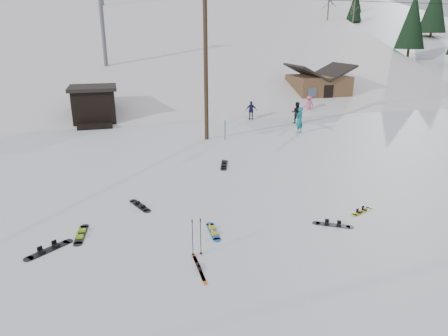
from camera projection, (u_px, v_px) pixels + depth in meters
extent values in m
plane|color=silver|center=(245.00, 254.00, 12.24)|extent=(200.00, 200.00, 0.00)
cube|color=white|center=(141.00, 150.00, 66.36)|extent=(60.00, 85.24, 65.97)
cube|color=silver|center=(360.00, 137.00, 70.92)|extent=(45.66, 93.98, 54.59)
cylinder|color=#3A2819|center=(206.00, 67.00, 24.09)|extent=(0.26, 0.26, 9.00)
cylinder|color=#595B60|center=(225.00, 126.00, 25.16)|extent=(0.07, 0.07, 1.80)
cube|color=white|center=(225.00, 116.00, 24.91)|extent=(0.50, 0.04, 0.60)
cube|color=black|center=(94.00, 106.00, 29.79)|extent=(3.00, 3.00, 2.50)
cube|color=black|center=(92.00, 88.00, 29.35)|extent=(3.40, 3.40, 0.25)
cube|color=black|center=(95.00, 126.00, 28.50)|extent=(2.40, 1.20, 0.30)
cylinder|color=#595B60|center=(102.00, 24.00, 36.35)|extent=(0.36, 0.36, 8.00)
cube|color=brown|center=(318.00, 90.00, 37.48)|extent=(5.00, 4.00, 2.70)
cube|color=black|center=(306.00, 72.00, 36.60)|extent=(2.69, 4.40, 1.43)
cube|color=black|center=(332.00, 71.00, 37.27)|extent=(2.69, 4.40, 1.43)
cube|color=black|center=(328.00, 96.00, 35.71)|extent=(0.90, 0.06, 1.90)
cube|color=blue|center=(213.00, 232.00, 13.58)|extent=(0.31, 1.18, 0.02)
cylinder|color=blue|center=(210.00, 224.00, 14.12)|extent=(0.27, 0.27, 0.02)
cylinder|color=blue|center=(217.00, 240.00, 13.04)|extent=(0.27, 0.27, 0.02)
cube|color=yellow|center=(212.00, 228.00, 13.76)|extent=(0.20, 0.15, 0.08)
cube|color=yellow|center=(215.00, 233.00, 13.37)|extent=(0.20, 0.15, 0.08)
cube|color=#C64514|center=(200.00, 270.00, 11.40)|extent=(0.13, 1.49, 0.02)
cube|color=black|center=(200.00, 268.00, 11.38)|extent=(0.08, 0.27, 0.07)
cube|color=#C64514|center=(198.00, 267.00, 11.54)|extent=(0.13, 1.49, 0.02)
cube|color=black|center=(198.00, 266.00, 11.52)|extent=(0.08, 0.27, 0.07)
cylinder|color=black|center=(193.00, 239.00, 11.93)|extent=(0.02, 0.02, 1.19)
cylinder|color=black|center=(193.00, 254.00, 12.11)|extent=(0.09, 0.09, 0.01)
cylinder|color=black|center=(192.00, 221.00, 11.75)|extent=(0.04, 0.04, 0.11)
cylinder|color=black|center=(201.00, 237.00, 12.00)|extent=(0.02, 0.02, 1.19)
cylinder|color=black|center=(201.00, 253.00, 12.17)|extent=(0.09, 0.09, 0.01)
cylinder|color=black|center=(200.00, 220.00, 11.81)|extent=(0.04, 0.04, 0.11)
cube|color=black|center=(49.00, 250.00, 12.44)|extent=(1.23, 1.05, 0.03)
cylinder|color=black|center=(68.00, 241.00, 12.94)|extent=(0.30, 0.30, 0.03)
cylinder|color=black|center=(28.00, 259.00, 11.94)|extent=(0.30, 0.30, 0.03)
cube|color=black|center=(56.00, 245.00, 12.60)|extent=(0.26, 0.27, 0.09)
cube|color=black|center=(42.00, 251.00, 12.24)|extent=(0.26, 0.27, 0.09)
cube|color=black|center=(140.00, 206.00, 15.61)|extent=(0.74, 1.27, 0.03)
cylinder|color=black|center=(133.00, 201.00, 16.08)|extent=(0.29, 0.29, 0.03)
cylinder|color=black|center=(147.00, 211.00, 15.14)|extent=(0.29, 0.29, 0.03)
cube|color=black|center=(137.00, 203.00, 15.77)|extent=(0.25, 0.22, 0.08)
cube|color=black|center=(142.00, 206.00, 15.43)|extent=(0.25, 0.22, 0.08)
cube|color=black|center=(81.00, 235.00, 13.37)|extent=(0.43, 1.29, 0.03)
cylinder|color=black|center=(85.00, 226.00, 13.96)|extent=(0.29, 0.29, 0.03)
cylinder|color=black|center=(78.00, 244.00, 12.78)|extent=(0.29, 0.29, 0.03)
cube|color=#91CF18|center=(82.00, 230.00, 13.57)|extent=(0.22, 0.18, 0.08)
cube|color=#91CF18|center=(80.00, 237.00, 13.14)|extent=(0.22, 0.18, 0.08)
cube|color=black|center=(333.00, 225.00, 14.05)|extent=(1.12, 0.82, 0.02)
cylinder|color=black|center=(350.00, 227.00, 13.91)|extent=(0.26, 0.26, 0.02)
cylinder|color=black|center=(316.00, 223.00, 14.20)|extent=(0.26, 0.26, 0.02)
cube|color=black|center=(339.00, 224.00, 13.99)|extent=(0.22, 0.23, 0.08)
cube|color=black|center=(327.00, 223.00, 14.09)|extent=(0.22, 0.23, 0.08)
cube|color=gold|center=(362.00, 211.00, 15.13)|extent=(1.07, 0.67, 0.02)
cylinder|color=gold|center=(369.00, 208.00, 15.45)|extent=(0.24, 0.24, 0.02)
cylinder|color=gold|center=(354.00, 215.00, 14.80)|extent=(0.24, 0.24, 0.02)
cube|color=black|center=(365.00, 209.00, 15.23)|extent=(0.19, 0.21, 0.07)
cube|color=black|center=(359.00, 212.00, 15.00)|extent=(0.19, 0.21, 0.07)
cube|color=black|center=(224.00, 165.00, 20.42)|extent=(0.73, 1.43, 0.03)
cylinder|color=black|center=(225.00, 161.00, 21.09)|extent=(0.32, 0.32, 0.03)
cylinder|color=black|center=(223.00, 170.00, 19.76)|extent=(0.32, 0.32, 0.03)
cube|color=black|center=(224.00, 163.00, 20.64)|extent=(0.27, 0.23, 0.09)
cube|color=black|center=(224.00, 166.00, 20.17)|extent=(0.27, 0.23, 0.09)
imported|color=#0C7779|center=(299.00, 120.00, 26.83)|extent=(0.77, 0.69, 1.78)
imported|color=black|center=(297.00, 113.00, 29.84)|extent=(0.98, 0.92, 1.59)
imported|color=#E14F83|center=(309.00, 105.00, 33.48)|extent=(0.99, 0.61, 1.48)
imported|color=#181C3C|center=(251.00, 110.00, 31.10)|extent=(0.91, 0.56, 1.45)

